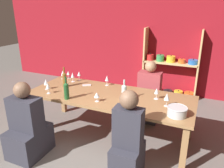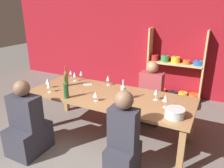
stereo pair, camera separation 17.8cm
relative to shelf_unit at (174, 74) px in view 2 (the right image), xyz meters
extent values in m
cube|color=maroon|center=(-0.50, 0.20, 0.78)|extent=(8.80, 0.06, 2.70)
cube|color=tan|center=(-0.62, 0.00, 0.23)|extent=(0.04, 0.30, 1.61)
cube|color=tan|center=(0.61, 0.00, 0.23)|extent=(0.04, 0.30, 1.61)
cube|color=tan|center=(-0.01, 0.00, -0.55)|extent=(1.23, 0.30, 0.04)
cylinder|color=#E0561E|center=(-0.50, 0.00, -0.47)|extent=(0.18, 0.18, 0.13)
sphere|color=black|center=(-0.50, 0.00, -0.39)|extent=(0.02, 0.02, 0.02)
cylinder|color=#E0561E|center=(-0.25, 0.00, -0.48)|extent=(0.17, 0.17, 0.12)
sphere|color=black|center=(-0.25, 0.00, -0.40)|extent=(0.02, 0.02, 0.02)
cylinder|color=black|center=(-0.01, 0.00, -0.49)|extent=(0.22, 0.22, 0.09)
sphere|color=black|center=(-0.01, 0.00, -0.43)|extent=(0.02, 0.02, 0.02)
cylinder|color=gold|center=(0.24, 0.00, -0.48)|extent=(0.20, 0.20, 0.12)
sphere|color=black|center=(0.24, 0.00, -0.41)|extent=(0.02, 0.02, 0.02)
cylinder|color=#E0561E|center=(0.49, 0.00, -0.48)|extent=(0.22, 0.22, 0.12)
sphere|color=black|center=(0.49, 0.00, -0.41)|extent=(0.02, 0.02, 0.02)
cube|color=tan|center=(-0.01, 0.00, 0.25)|extent=(1.23, 0.30, 0.04)
cylinder|color=red|center=(-0.50, 0.00, 0.34)|extent=(0.17, 0.17, 0.14)
sphere|color=black|center=(-0.50, 0.00, 0.42)|extent=(0.02, 0.02, 0.02)
cylinder|color=#338447|center=(-0.25, 0.00, 0.34)|extent=(0.18, 0.18, 0.15)
sphere|color=black|center=(-0.25, 0.00, 0.43)|extent=(0.02, 0.02, 0.02)
cylinder|color=gold|center=(-0.01, 0.00, 0.34)|extent=(0.20, 0.20, 0.14)
sphere|color=black|center=(-0.01, 0.00, 0.42)|extent=(0.02, 0.02, 0.02)
cylinder|color=#E0561E|center=(0.24, 0.00, 0.31)|extent=(0.16, 0.16, 0.09)
sphere|color=black|center=(0.24, 0.00, 0.37)|extent=(0.02, 0.02, 0.02)
cylinder|color=#235BAD|center=(0.49, 0.00, 0.32)|extent=(0.21, 0.21, 0.10)
sphere|color=black|center=(0.49, 0.00, 0.38)|extent=(0.02, 0.02, 0.02)
cube|color=olive|center=(-0.59, -2.18, 0.15)|extent=(2.63, 1.03, 0.04)
cube|color=olive|center=(-1.82, -2.62, -0.22)|extent=(0.08, 0.08, 0.70)
cube|color=olive|center=(0.65, -2.62, -0.22)|extent=(0.08, 0.08, 0.70)
cube|color=olive|center=(-1.82, -1.75, -0.22)|extent=(0.08, 0.08, 0.70)
cube|color=olive|center=(0.65, -1.75, -0.22)|extent=(0.08, 0.08, 0.70)
cylinder|color=#B7BABC|center=(0.50, -2.47, 0.23)|extent=(0.25, 0.25, 0.12)
torus|color=#B7BABC|center=(0.50, -2.47, 0.29)|extent=(0.26, 0.26, 0.01)
cylinder|color=#1E4C23|center=(-1.12, -2.59, 0.29)|extent=(0.08, 0.08, 0.23)
cone|color=#1E4C23|center=(-1.12, -2.59, 0.42)|extent=(0.08, 0.08, 0.03)
cylinder|color=#1E4C23|center=(-1.12, -2.59, 0.48)|extent=(0.03, 0.03, 0.09)
cylinder|color=brown|center=(-1.45, -2.16, 0.29)|extent=(0.07, 0.07, 0.23)
cone|color=brown|center=(-1.45, -2.16, 0.42)|extent=(0.07, 0.07, 0.03)
cylinder|color=brown|center=(-1.45, -2.16, 0.48)|extent=(0.03, 0.03, 0.09)
cylinder|color=#B2C6C1|center=(-0.31, -2.26, 0.28)|extent=(0.08, 0.08, 0.21)
cone|color=#B2C6C1|center=(-0.31, -2.26, 0.40)|extent=(0.08, 0.08, 0.03)
cylinder|color=#B2C6C1|center=(-0.31, -2.26, 0.45)|extent=(0.03, 0.03, 0.07)
cylinder|color=white|center=(-1.75, -1.80, 0.17)|extent=(0.07, 0.07, 0.00)
cylinder|color=white|center=(-1.75, -1.80, 0.21)|extent=(0.01, 0.01, 0.06)
cone|color=white|center=(-1.75, -1.80, 0.29)|extent=(0.07, 0.07, 0.10)
cylinder|color=beige|center=(-1.75, -1.80, 0.26)|extent=(0.04, 0.04, 0.04)
cylinder|color=white|center=(-1.67, -1.73, 0.17)|extent=(0.07, 0.07, 0.00)
cylinder|color=white|center=(-1.67, -1.73, 0.21)|extent=(0.01, 0.01, 0.07)
cone|color=white|center=(-1.67, -1.73, 0.28)|extent=(0.07, 0.07, 0.07)
cylinder|color=maroon|center=(-1.67, -1.73, 0.26)|extent=(0.04, 0.04, 0.03)
cylinder|color=white|center=(-1.67, -2.38, 0.17)|extent=(0.06, 0.06, 0.00)
cylinder|color=white|center=(-1.67, -2.38, 0.21)|extent=(0.01, 0.01, 0.08)
cone|color=white|center=(-1.67, -2.38, 0.30)|extent=(0.07, 0.07, 0.10)
cylinder|color=beige|center=(-1.67, -2.38, 0.28)|extent=(0.04, 0.04, 0.04)
cylinder|color=white|center=(0.13, -2.04, 0.17)|extent=(0.07, 0.07, 0.00)
cylinder|color=white|center=(0.13, -2.04, 0.22)|extent=(0.01, 0.01, 0.09)
cone|color=white|center=(0.13, -2.04, 0.30)|extent=(0.07, 0.07, 0.09)
cylinder|color=beige|center=(0.13, -2.04, 0.28)|extent=(0.04, 0.04, 0.03)
cylinder|color=white|center=(-0.81, -1.80, 0.17)|extent=(0.06, 0.06, 0.00)
cylinder|color=white|center=(-0.81, -1.80, 0.22)|extent=(0.01, 0.01, 0.08)
cone|color=white|center=(-0.81, -1.80, 0.30)|extent=(0.07, 0.07, 0.09)
cylinder|color=beige|center=(-0.81, -1.80, 0.28)|extent=(0.04, 0.04, 0.04)
cylinder|color=white|center=(-1.48, -1.87, 0.17)|extent=(0.07, 0.07, 0.00)
cylinder|color=white|center=(-1.48, -1.87, 0.21)|extent=(0.01, 0.01, 0.08)
cone|color=white|center=(-1.48, -1.87, 0.30)|extent=(0.06, 0.06, 0.10)
cylinder|color=maroon|center=(-1.48, -1.87, 0.28)|extent=(0.03, 0.03, 0.04)
cylinder|color=white|center=(-0.65, -2.49, 0.17)|extent=(0.06, 0.06, 0.00)
cylinder|color=white|center=(-0.65, -2.49, 0.21)|extent=(0.01, 0.01, 0.06)
cone|color=white|center=(-0.65, -2.49, 0.28)|extent=(0.08, 0.08, 0.07)
cylinder|color=maroon|center=(-0.65, -2.49, 0.26)|extent=(0.05, 0.05, 0.03)
cylinder|color=white|center=(-1.52, -2.52, 0.17)|extent=(0.06, 0.06, 0.00)
cylinder|color=white|center=(-1.52, -2.52, 0.22)|extent=(0.01, 0.01, 0.08)
cone|color=white|center=(-1.52, -2.52, 0.31)|extent=(0.06, 0.06, 0.09)
cylinder|color=white|center=(0.32, -2.23, 0.17)|extent=(0.06, 0.06, 0.00)
cylinder|color=white|center=(0.32, -2.23, 0.22)|extent=(0.01, 0.01, 0.09)
cone|color=white|center=(0.32, -2.23, 0.31)|extent=(0.08, 0.08, 0.10)
cylinder|color=beige|center=(0.32, -2.23, 0.29)|extent=(0.04, 0.04, 0.04)
cylinder|color=white|center=(-1.41, -1.76, 0.17)|extent=(0.06, 0.06, 0.00)
cylinder|color=white|center=(-1.41, -1.76, 0.22)|extent=(0.01, 0.01, 0.09)
cone|color=white|center=(-1.41, -1.76, 0.30)|extent=(0.06, 0.06, 0.08)
cylinder|color=beige|center=(-1.41, -1.76, 0.28)|extent=(0.04, 0.04, 0.03)
cube|color=silver|center=(-1.14, -1.95, 0.18)|extent=(0.16, 0.14, 0.01)
cube|color=#2D2D38|center=(0.01, -2.97, -0.34)|extent=(0.35, 0.43, 0.47)
cube|color=#2D2D38|center=(0.01, -2.97, 0.15)|extent=(0.35, 0.19, 0.51)
sphere|color=brown|center=(0.01, -2.97, 0.51)|extent=(0.22, 0.22, 0.22)
cube|color=#2D2D38|center=(-0.16, -1.32, -0.35)|extent=(0.42, 0.52, 0.45)
cube|color=#99383D|center=(-0.16, -1.32, 0.12)|extent=(0.42, 0.23, 0.49)
sphere|color=#9E7556|center=(-0.16, -1.32, 0.47)|extent=(0.21, 0.21, 0.21)
cube|color=#2D2D38|center=(-1.46, -3.10, -0.36)|extent=(0.46, 0.57, 0.42)
cube|color=#2D2D38|center=(-1.46, -3.10, 0.09)|extent=(0.46, 0.25, 0.48)
sphere|color=brown|center=(-1.46, -3.10, 0.44)|extent=(0.23, 0.23, 0.23)
camera|label=1|loc=(0.74, -5.11, 1.51)|focal=35.00mm
camera|label=2|loc=(0.91, -5.03, 1.51)|focal=35.00mm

